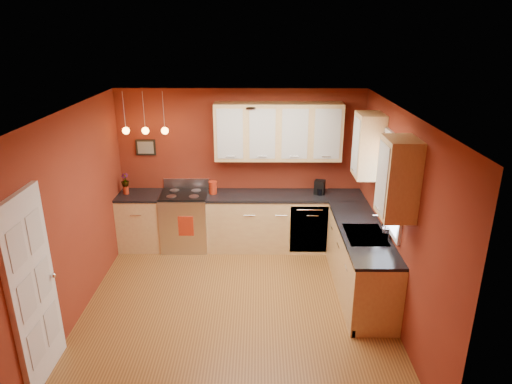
{
  "coord_description": "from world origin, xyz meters",
  "views": [
    {
      "loc": [
        0.3,
        -5.14,
        3.53
      ],
      "look_at": [
        0.26,
        1.0,
        1.27
      ],
      "focal_mm": 32.0,
      "sensor_mm": 36.0,
      "label": 1
    }
  ],
  "objects_px": {
    "red_canister": "(213,187)",
    "coffee_maker": "(320,188)",
    "soap_pump": "(386,230)",
    "sink": "(365,236)",
    "gas_range": "(186,220)"
  },
  "relations": [
    {
      "from": "gas_range",
      "to": "coffee_maker",
      "type": "bearing_deg",
      "value": 0.75
    },
    {
      "from": "coffee_maker",
      "to": "sink",
      "type": "bearing_deg",
      "value": -54.42
    },
    {
      "from": "coffee_maker",
      "to": "red_canister",
      "type": "bearing_deg",
      "value": -159.76
    },
    {
      "from": "gas_range",
      "to": "soap_pump",
      "type": "height_order",
      "value": "soap_pump"
    },
    {
      "from": "red_canister",
      "to": "soap_pump",
      "type": "height_order",
      "value": "soap_pump"
    },
    {
      "from": "sink",
      "to": "coffee_maker",
      "type": "bearing_deg",
      "value": 105.23
    },
    {
      "from": "red_canister",
      "to": "soap_pump",
      "type": "distance_m",
      "value": 2.89
    },
    {
      "from": "sink",
      "to": "red_canister",
      "type": "height_order",
      "value": "sink"
    },
    {
      "from": "gas_range",
      "to": "red_canister",
      "type": "height_order",
      "value": "red_canister"
    },
    {
      "from": "soap_pump",
      "to": "red_canister",
      "type": "bearing_deg",
      "value": 145.45
    },
    {
      "from": "coffee_maker",
      "to": "soap_pump",
      "type": "height_order",
      "value": "coffee_maker"
    },
    {
      "from": "sink",
      "to": "coffee_maker",
      "type": "xyz_separation_m",
      "value": [
        -0.42,
        1.53,
        0.13
      ]
    },
    {
      "from": "red_canister",
      "to": "coffee_maker",
      "type": "bearing_deg",
      "value": -0.11
    },
    {
      "from": "gas_range",
      "to": "red_canister",
      "type": "relative_size",
      "value": 5.33
    },
    {
      "from": "sink",
      "to": "soap_pump",
      "type": "xyz_separation_m",
      "value": [
        0.23,
        -0.11,
        0.13
      ]
    }
  ]
}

